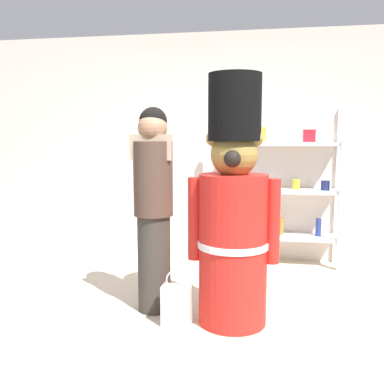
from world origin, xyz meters
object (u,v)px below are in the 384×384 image
shopping_bag (177,304)px  merchandise_shelf (281,186)px  person_shopper (153,204)px  teddy_bear_guard (233,216)px

shopping_bag → merchandise_shelf: bearing=65.4°
merchandise_shelf → person_shopper: size_ratio=1.04×
merchandise_shelf → teddy_bear_guard: teddy_bear_guard is taller
merchandise_shelf → shopping_bag: size_ratio=4.00×
shopping_bag → person_shopper: bearing=133.7°
merchandise_shelf → person_shopper: (-1.05, -1.51, 0.01)m
merchandise_shelf → shopping_bag: bearing=-114.6°
merchandise_shelf → shopping_bag: 2.07m
person_shopper → merchandise_shelf: bearing=55.2°
person_shopper → shopping_bag: (0.24, -0.25, -0.73)m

